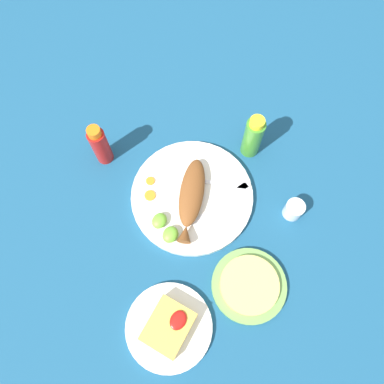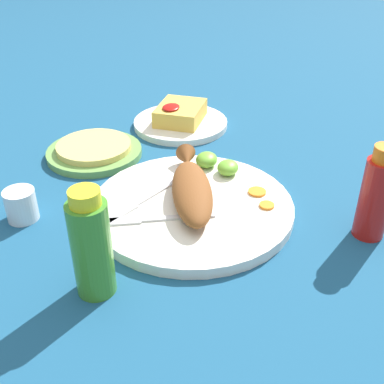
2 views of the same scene
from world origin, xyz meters
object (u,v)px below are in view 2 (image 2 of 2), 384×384
at_px(fork_near, 147,219).
at_px(hot_sauce_bottle_green, 91,246).
at_px(main_plate, 192,207).
at_px(hot_sauce_bottle_red, 376,195).
at_px(fried_fish, 191,188).
at_px(fork_far, 138,203).
at_px(salt_cup, 21,207).
at_px(side_plate_fries, 181,123).
at_px(tortilla_plate, 95,152).

distance_m(fork_near, hot_sauce_bottle_green, 0.15).
distance_m(main_plate, hot_sauce_bottle_red, 0.28).
bearing_deg(hot_sauce_bottle_red, fried_fish, -89.49).
bearing_deg(fork_far, salt_cup, -44.98).
bearing_deg(hot_sauce_bottle_green, salt_cup, -122.60).
xyz_separation_m(fork_near, side_plate_fries, (-0.39, -0.06, -0.01)).
bearing_deg(hot_sauce_bottle_green, fried_fish, 162.81).
height_order(main_plate, fork_far, fork_far).
bearing_deg(hot_sauce_bottle_red, fork_near, -76.23).
height_order(fork_near, tortilla_plate, fork_near).
xyz_separation_m(fried_fish, fork_near, (0.08, -0.05, -0.02)).
distance_m(fork_near, hot_sauce_bottle_red, 0.34).
bearing_deg(fried_fish, main_plate, 0.00).
height_order(fork_near, hot_sauce_bottle_green, hot_sauce_bottle_green).
relative_size(main_plate, fork_far, 1.89).
bearing_deg(fork_far, main_plate, 132.00).
distance_m(hot_sauce_bottle_green, side_plate_fries, 0.53).
distance_m(fried_fish, tortilla_plate, 0.27).
xyz_separation_m(main_plate, fork_near, (0.07, -0.05, 0.01)).
xyz_separation_m(fried_fish, hot_sauce_bottle_red, (-0.00, 0.28, 0.03)).
relative_size(hot_sauce_bottle_green, tortilla_plate, 0.82).
relative_size(fried_fish, salt_cup, 4.58).
relative_size(fork_far, side_plate_fries, 0.84).
height_order(hot_sauce_bottle_red, salt_cup, hot_sauce_bottle_red).
xyz_separation_m(fork_near, tortilla_plate, (-0.21, -0.19, -0.01)).
distance_m(fried_fish, hot_sauce_bottle_red, 0.28).
height_order(hot_sauce_bottle_red, tortilla_plate, hot_sauce_bottle_red).
xyz_separation_m(main_plate, side_plate_fries, (-0.32, -0.12, -0.00)).
height_order(hot_sauce_bottle_red, hot_sauce_bottle_green, hot_sauce_bottle_green).
bearing_deg(fork_near, salt_cup, -15.65).
relative_size(fork_near, side_plate_fries, 0.85).
bearing_deg(hot_sauce_bottle_red, tortilla_plate, -103.66).
distance_m(main_plate, salt_cup, 0.27).
xyz_separation_m(salt_cup, tortilla_plate, (-0.23, 0.02, -0.02)).
bearing_deg(salt_cup, fork_near, 96.81).
height_order(side_plate_fries, tortilla_plate, same).
bearing_deg(hot_sauce_bottle_red, main_plate, -87.20).
bearing_deg(fork_far, hot_sauce_bottle_green, 27.82).
relative_size(fried_fish, fork_near, 1.34).
distance_m(main_plate, tortilla_plate, 0.28).
xyz_separation_m(main_plate, fried_fish, (-0.01, -0.00, 0.03)).
bearing_deg(side_plate_fries, hot_sauce_bottle_red, 51.93).
height_order(fried_fish, fork_near, fried_fish).
bearing_deg(hot_sauce_bottle_green, fork_far, -176.61).
relative_size(hot_sauce_bottle_green, salt_cup, 2.98).
distance_m(fried_fish, fork_far, 0.09).
bearing_deg(side_plate_fries, fork_far, 5.37).
bearing_deg(fried_fish, side_plate_fries, 179.39).
xyz_separation_m(hot_sauce_bottle_red, salt_cup, (0.10, -0.53, -0.05)).
xyz_separation_m(main_plate, fork_far, (0.03, -0.08, 0.01)).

